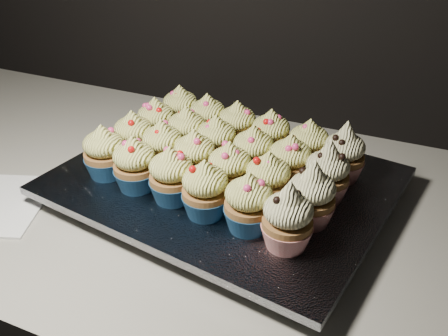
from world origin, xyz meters
name	(u,v)px	position (x,y,z in m)	size (l,w,h in m)	color
worktop	(115,181)	(0.00, 1.70, 0.88)	(2.44, 0.64, 0.04)	beige
baking_tray	(224,190)	(0.20, 1.71, 0.91)	(0.44, 0.33, 0.02)	black
foil_lining	(224,180)	(0.20, 1.71, 0.93)	(0.47, 0.37, 0.01)	silver
cupcake_0	(104,153)	(0.03, 1.64, 0.97)	(0.06, 0.06, 0.08)	navy
cupcake_1	(135,165)	(0.10, 1.63, 0.97)	(0.06, 0.06, 0.08)	navy
cupcake_2	(172,176)	(0.16, 1.62, 0.97)	(0.06, 0.06, 0.08)	navy
cupcake_3	(205,190)	(0.21, 1.61, 0.97)	(0.06, 0.06, 0.08)	navy
cupcake_4	(248,204)	(0.28, 1.60, 0.97)	(0.06, 0.06, 0.08)	navy
cupcake_5	(288,219)	(0.33, 1.59, 0.97)	(0.06, 0.06, 0.10)	red
cupcake_6	(134,138)	(0.05, 1.70, 0.97)	(0.06, 0.06, 0.08)	navy
cupcake_7	(163,148)	(0.11, 1.69, 0.97)	(0.06, 0.06, 0.08)	navy
cupcake_8	(195,158)	(0.16, 1.68, 0.97)	(0.06, 0.06, 0.08)	navy
cupcake_9	(230,171)	(0.22, 1.67, 0.97)	(0.06, 0.06, 0.08)	navy
cupcake_10	(268,181)	(0.28, 1.66, 0.97)	(0.06, 0.06, 0.08)	navy
cupcake_11	(311,197)	(0.35, 1.65, 0.97)	(0.06, 0.06, 0.10)	red
cupcake_12	(156,123)	(0.05, 1.76, 0.97)	(0.06, 0.06, 0.08)	navy
cupcake_13	(187,133)	(0.12, 1.75, 0.97)	(0.06, 0.06, 0.08)	navy
cupcake_14	(216,142)	(0.17, 1.74, 0.97)	(0.06, 0.06, 0.08)	navy
cupcake_15	(253,153)	(0.24, 1.73, 0.97)	(0.06, 0.06, 0.08)	navy
cupcake_16	(289,163)	(0.29, 1.72, 0.97)	(0.06, 0.06, 0.08)	navy
cupcake_17	(327,174)	(0.35, 1.71, 0.97)	(0.06, 0.06, 0.10)	red
cupcake_18	(181,110)	(0.07, 1.82, 0.97)	(0.06, 0.06, 0.08)	navy
cupcake_19	(208,119)	(0.12, 1.81, 0.97)	(0.06, 0.06, 0.08)	navy
cupcake_20	(237,127)	(0.18, 1.80, 0.97)	(0.06, 0.06, 0.08)	navy
cupcake_21	(270,136)	(0.24, 1.79, 0.97)	(0.06, 0.06, 0.08)	navy
cupcake_22	(308,147)	(0.30, 1.78, 0.97)	(0.06, 0.06, 0.08)	navy
cupcake_23	(344,155)	(0.36, 1.77, 0.97)	(0.06, 0.06, 0.10)	red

